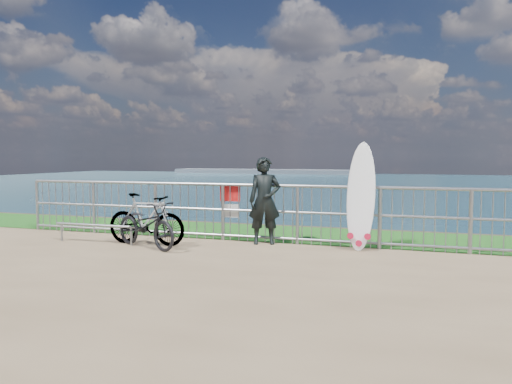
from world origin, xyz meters
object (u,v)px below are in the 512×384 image
(bicycle_near, at_px, (146,225))
(bicycle_far, at_px, (146,219))
(surfboard, at_px, (361,200))
(surfer, at_px, (265,201))

(bicycle_near, relative_size, bicycle_far, 1.00)
(surfboard, xyz_separation_m, bicycle_near, (-3.69, -1.05, -0.46))
(bicycle_near, bearing_deg, bicycle_far, 54.57)
(surfboard, relative_size, bicycle_near, 1.19)
(bicycle_near, xyz_separation_m, bicycle_far, (-0.16, 0.27, 0.06))
(bicycle_near, bearing_deg, surfboard, -50.13)
(surfer, bearing_deg, surfboard, -20.51)
(surfer, height_order, bicycle_near, surfer)
(bicycle_far, bearing_deg, surfer, -67.57)
(surfer, xyz_separation_m, bicycle_far, (-2.07, -0.79, -0.34))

